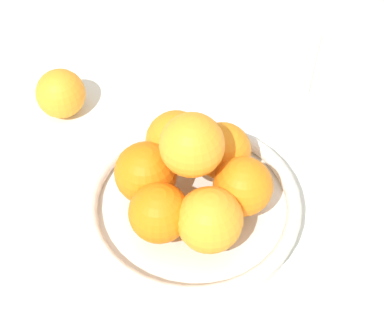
{
  "coord_description": "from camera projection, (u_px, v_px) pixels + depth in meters",
  "views": [
    {
      "loc": [
        -0.43,
        0.14,
        0.65
      ],
      "look_at": [
        0.0,
        0.0,
        0.1
      ],
      "focal_mm": 60.0,
      "sensor_mm": 36.0,
      "label": 1
    }
  ],
  "objects": [
    {
      "name": "ground_plane",
      "position": [
        192.0,
        216.0,
        0.79
      ],
      "size": [
        4.0,
        4.0,
        0.0
      ],
      "primitive_type": "plane",
      "color": "silver"
    },
    {
      "name": "napkin_folded",
      "position": [
        272.0,
        53.0,
        0.98
      ],
      "size": [
        0.19,
        0.19,
        0.01
      ],
      "primitive_type": "cube",
      "rotation": [
        0.0,
        0.0,
        -0.59
      ],
      "color": "beige",
      "rests_on": "ground_plane"
    },
    {
      "name": "stray_orange",
      "position": [
        61.0,
        94.0,
        0.88
      ],
      "size": [
        0.07,
        0.07,
        0.07
      ],
      "primitive_type": "sphere",
      "color": "orange",
      "rests_on": "ground_plane"
    },
    {
      "name": "fruit_bowl",
      "position": [
        192.0,
        207.0,
        0.78
      ],
      "size": [
        0.26,
        0.26,
        0.04
      ],
      "color": "silver",
      "rests_on": "ground_plane"
    },
    {
      "name": "orange_pile",
      "position": [
        191.0,
        175.0,
        0.73
      ],
      "size": [
        0.2,
        0.17,
        0.13
      ],
      "color": "orange",
      "rests_on": "fruit_bowl"
    }
  ]
}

